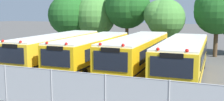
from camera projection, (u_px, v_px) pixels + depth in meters
ground_plane at (115, 72)px, 20.08m from camera, size 160.00×160.00×0.00m
school_bus_0 at (57, 49)px, 21.85m from camera, size 2.80×11.25×2.70m
school_bus_1 at (92, 52)px, 20.47m from camera, size 2.55×10.42×2.70m
school_bus_2 at (138, 54)px, 19.35m from camera, size 2.51×10.92×2.79m
school_bus_3 at (183, 57)px, 18.16m from camera, size 2.69×11.01×2.69m
tree_0 at (69, 15)px, 32.10m from camera, size 4.75×4.75×6.38m
tree_1 at (95, 16)px, 31.76m from camera, size 4.80×4.80×6.28m
tree_2 at (129, 6)px, 29.72m from camera, size 5.14×4.91×7.42m
tree_3 at (164, 17)px, 27.26m from camera, size 4.13×3.86×5.67m
tree_4 at (216, 10)px, 26.11m from camera, size 4.39×4.39×6.62m
chainlink_fence at (52, 88)px, 12.42m from camera, size 16.04×0.07×1.86m
traffic_cone at (12, 88)px, 14.89m from camera, size 0.45×0.45×0.60m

